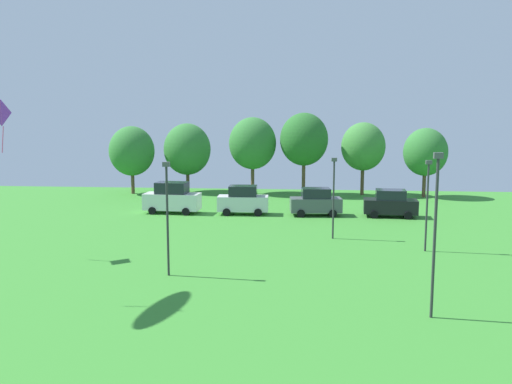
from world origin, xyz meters
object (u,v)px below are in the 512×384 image
parked_car_second_from_left (243,200)px  light_post_3 (167,212)px  treeline_tree_3 (304,139)px  treeline_tree_5 (425,152)px  kite_flying_5 (1,115)px  treeline_tree_1 (187,149)px  light_post_1 (334,193)px  treeline_tree_0 (132,151)px  light_post_0 (427,200)px  parked_car_third_from_left (316,202)px  parked_car_leftmost (172,198)px  light_post_2 (435,227)px  parked_car_rightmost_in_row (390,203)px  treeline_tree_2 (253,143)px  treeline_tree_4 (363,147)px

parked_car_second_from_left → light_post_3: 17.99m
treeline_tree_3 → treeline_tree_5: (12.17, -0.45, -1.20)m
kite_flying_5 → treeline_tree_1: (4.68, 27.46, -3.56)m
light_post_1 → light_post_3: 12.84m
treeline_tree_0 → treeline_tree_5: size_ratio=1.02×
parked_car_second_from_left → light_post_1: 11.17m
light_post_0 → light_post_1: (-5.43, 2.93, -0.06)m
light_post_3 → treeline_tree_0: bearing=111.1°
parked_car_third_from_left → light_post_0: size_ratio=0.78×
light_post_0 → treeline_tree_5: (4.71, 22.74, 1.40)m
parked_car_leftmost → light_post_3: bearing=-72.9°
parked_car_third_from_left → light_post_1: (0.98, -8.46, 1.98)m
kite_flying_5 → light_post_2: bearing=-19.4°
parked_car_rightmost_in_row → parked_car_second_from_left: bearing=-176.2°
light_post_2 → treeline_tree_0: treeline_tree_0 is taller
parked_car_third_from_left → light_post_2: light_post_2 is taller
treeline_tree_3 → light_post_0: bearing=-72.2°
light_post_0 → treeline_tree_2: treeline_tree_2 is taller
parked_car_rightmost_in_row → treeline_tree_4: (-0.97, 12.57, 3.91)m
light_post_0 → treeline_tree_0: bearing=138.5°
parked_car_second_from_left → treeline_tree_3: size_ratio=0.50×
treeline_tree_1 → kite_flying_5: bearing=-99.7°
parked_car_rightmost_in_row → treeline_tree_0: size_ratio=0.62×
kite_flying_5 → parked_car_leftmost: kite_flying_5 is taller
treeline_tree_3 → treeline_tree_5: size_ratio=1.22×
light_post_3 → treeline_tree_5: treeline_tree_5 is taller
light_post_1 → light_post_3: (-8.86, -9.30, 0.22)m
parked_car_leftmost → parked_car_third_from_left: (12.07, -0.05, -0.16)m
parked_car_leftmost → light_post_3: (4.19, -17.80, 2.04)m
kite_flying_5 → light_post_3: kite_flying_5 is taller
light_post_1 → treeline_tree_4: 21.42m
treeline_tree_4 → treeline_tree_2: bearing=-178.8°
treeline_tree_1 → treeline_tree_5: size_ratio=1.06×
light_post_1 → treeline_tree_3: size_ratio=0.64×
light_post_2 → treeline_tree_0: size_ratio=0.95×
kite_flying_5 → treeline_tree_1: bearing=80.3°
treeline_tree_0 → treeline_tree_3: size_ratio=0.84×
parked_car_third_from_left → treeline_tree_2: treeline_tree_2 is taller
treeline_tree_4 → kite_flying_5: bearing=-130.5°
light_post_3 → parked_car_second_from_left: bearing=84.1°
treeline_tree_2 → treeline_tree_4: bearing=1.2°
kite_flying_5 → parked_car_rightmost_in_row: size_ratio=0.69×
kite_flying_5 → light_post_0: 25.29m
light_post_2 → treeline_tree_2: (-10.66, 34.84, 1.54)m
light_post_2 → treeline_tree_0: bearing=124.6°
light_post_2 → treeline_tree_4: 35.10m
parked_car_rightmost_in_row → treeline_tree_4: treeline_tree_4 is taller
parked_car_rightmost_in_row → treeline_tree_3: (-7.08, 11.89, 4.66)m
parked_car_second_from_left → light_post_0: (12.44, -11.41, 1.98)m
parked_car_leftmost → treeline_tree_1: bearing=100.2°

